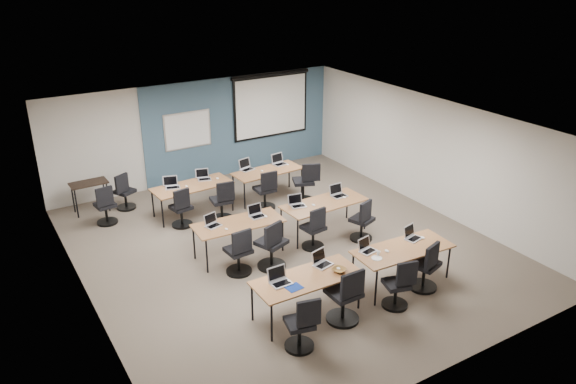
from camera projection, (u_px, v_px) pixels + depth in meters
floor at (285, 246)px, 11.85m from camera, size 8.00×9.00×0.02m
ceiling at (285, 123)px, 10.79m from camera, size 8.00×9.00×0.02m
wall_back at (197, 132)px, 14.86m from camera, size 8.00×0.04×2.70m
wall_front at (452, 294)px, 7.78m from camera, size 8.00×0.04×2.70m
wall_left at (81, 235)px, 9.41m from camera, size 0.04×9.00×2.70m
wall_right at (430, 153)px, 13.23m from camera, size 0.04×9.00×2.70m
blue_accent_panel at (240, 125)px, 15.43m from camera, size 5.50×0.04×2.70m
whiteboard at (188, 130)px, 14.61m from camera, size 1.28×0.03×0.98m
projector_screen at (271, 102)px, 15.62m from camera, size 2.40×0.10×1.82m
training_table_front_left at (307, 280)px, 9.36m from camera, size 1.86×0.77×0.73m
training_table_front_right at (403, 250)px, 10.28m from camera, size 1.88×0.78×0.73m
training_table_mid_left at (238, 224)px, 11.26m from camera, size 1.81×0.76×0.73m
training_table_mid_right at (324, 204)px, 12.17m from camera, size 1.90×0.79×0.73m
training_table_back_left at (192, 187)px, 13.06m from camera, size 1.85×0.77×0.73m
training_table_back_right at (268, 172)px, 13.95m from camera, size 1.75×0.73×0.73m
laptop_0 at (279, 279)px, 9.17m from camera, size 0.34×0.29×0.26m
mouse_0 at (289, 281)px, 9.21m from camera, size 0.09×0.12×0.04m
task_chair_0 at (302, 328)px, 8.63m from camera, size 0.47×0.47×0.96m
laptop_1 at (322, 261)px, 9.71m from camera, size 0.32×0.27×0.25m
mouse_1 at (338, 268)px, 9.59m from camera, size 0.08×0.11×0.04m
task_chair_1 at (345, 300)px, 9.27m from camera, size 0.56×0.56×1.04m
laptop_2 at (367, 248)px, 10.15m from camera, size 0.30×0.25×0.23m
mouse_2 at (387, 251)px, 10.14m from camera, size 0.08×0.11×0.04m
task_chair_2 at (399, 288)px, 9.67m from camera, size 0.46×0.46×0.95m
laptop_3 at (412, 235)px, 10.60m from camera, size 0.31×0.27×0.24m
mouse_3 at (423, 238)px, 10.62m from camera, size 0.09×0.11×0.04m
task_chair_3 at (426, 270)px, 10.18m from camera, size 0.54×0.52×1.00m
laptop_4 at (212, 223)px, 11.10m from camera, size 0.30×0.26×0.23m
mouse_4 at (226, 229)px, 10.95m from camera, size 0.07×0.10×0.03m
task_chair_4 at (239, 255)px, 10.69m from camera, size 0.50×0.50×0.99m
laptop_5 at (257, 213)px, 11.49m from camera, size 0.31×0.27×0.24m
mouse_5 at (266, 216)px, 11.48m from camera, size 0.07×0.11×0.04m
task_chair_5 at (272, 248)px, 10.86m from camera, size 0.59×0.57×1.04m
laptop_6 at (297, 203)px, 11.96m from camera, size 0.31×0.27×0.24m
mouse_6 at (314, 205)px, 11.99m from camera, size 0.07×0.10×0.04m
task_chair_6 at (314, 231)px, 11.62m from camera, size 0.48×0.48×0.96m
laptop_7 at (338, 193)px, 12.46m from camera, size 0.34×0.29×0.26m
mouse_7 at (344, 197)px, 12.37m from camera, size 0.08×0.11×0.04m
task_chair_7 at (362, 223)px, 11.95m from camera, size 0.50×0.48×0.97m
laptop_8 at (172, 185)px, 12.91m from camera, size 0.33×0.28×0.25m
mouse_8 at (187, 186)px, 12.96m from camera, size 0.07×0.10×0.03m
task_chair_8 at (182, 211)px, 12.56m from camera, size 0.47×0.47×0.96m
laptop_9 at (204, 177)px, 13.38m from camera, size 0.31×0.27×0.24m
mouse_9 at (217, 178)px, 13.41m from camera, size 0.08×0.11×0.04m
task_chair_9 at (223, 204)px, 12.85m from camera, size 0.51×0.51×0.99m
laptop_10 at (246, 167)px, 13.98m from camera, size 0.34×0.29×0.26m
mouse_10 at (262, 171)px, 13.88m from camera, size 0.06×0.09×0.03m
task_chair_10 at (266, 193)px, 13.43m from camera, size 0.51×0.51×0.99m
laptop_11 at (279, 162)px, 14.33m from camera, size 0.35×0.30×0.26m
mouse_11 at (287, 164)px, 14.29m from camera, size 0.07×0.10×0.03m
task_chair_11 at (305, 186)px, 13.82m from camera, size 0.59×0.55×1.03m
blue_mousepad at (294, 287)px, 9.06m from camera, size 0.28×0.24×0.01m
snack_bowl at (339, 270)px, 9.50m from camera, size 0.33×0.33×0.06m
snack_plate at (377, 258)px, 9.92m from camera, size 0.21×0.21×0.01m
coffee_cup at (378, 253)px, 10.01m from camera, size 0.07×0.07×0.05m
utility_table at (89, 187)px, 13.19m from camera, size 0.85×0.47×0.75m
spare_chair_a at (125, 194)px, 13.42m from camera, size 0.50×0.46×0.95m
spare_chair_b at (106, 208)px, 12.67m from camera, size 0.47×0.47×0.96m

